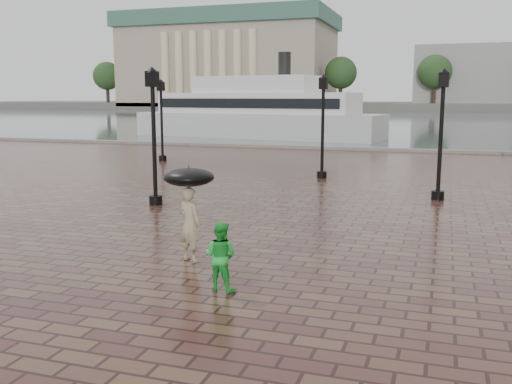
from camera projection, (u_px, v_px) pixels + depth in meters
ground at (197, 356)px, 7.97m from camera, size 300.00×300.00×0.00m
harbour_water at (426, 119)px, 94.09m from camera, size 240.00×240.00×0.00m
quay_edge at (395, 151)px, 37.93m from camera, size 80.00×0.60×0.30m
far_shore at (435, 106)px, 157.59m from camera, size 300.00×60.00×2.00m
museum at (229, 59)px, 158.13m from camera, size 57.00×32.50×26.00m
far_trees at (435, 72)px, 135.60m from camera, size 188.00×8.00×13.50m
street_lamps at (330, 126)px, 24.56m from camera, size 21.44×14.44×4.40m
adult_pedestrian at (190, 224)px, 12.46m from camera, size 0.71×0.60×1.65m
child_pedestrian at (221, 256)px, 10.60m from camera, size 0.68×0.56×1.31m
ferry_near at (257, 113)px, 50.35m from camera, size 22.88×8.66×7.32m
umbrella at (189, 177)px, 12.29m from camera, size 1.10×1.10×1.13m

